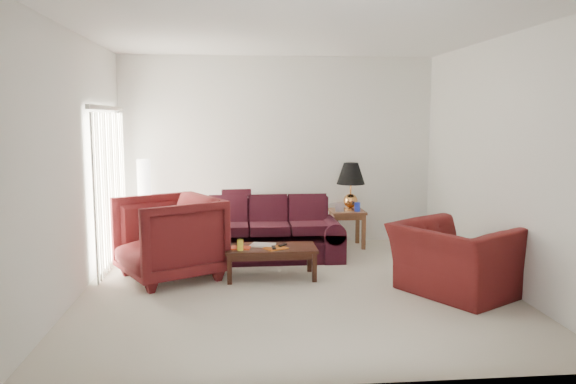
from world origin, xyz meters
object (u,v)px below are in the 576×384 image
object	(u,v)px
end_table	(347,228)
armchair_right	(456,260)
sofa	(269,230)
floor_lamp	(145,205)
armchair_left	(169,238)
coffee_table	(271,262)

from	to	relation	value
end_table	armchair_right	xyz separation A→B (m)	(0.77, -2.50, 0.12)
sofa	armchair_right	bearing A→B (deg)	-35.64
end_table	floor_lamp	world-z (taller)	floor_lamp
end_table	armchair_left	bearing A→B (deg)	-149.21
sofa	armchair_left	xyz separation A→B (m)	(-1.32, -0.86, 0.10)
sofa	end_table	bearing A→B (deg)	34.14
floor_lamp	armchair_left	world-z (taller)	floor_lamp
armchair_right	coffee_table	size ratio (longest dim) A/B	1.09
sofa	coffee_table	bearing A→B (deg)	-86.07
armchair_right	coffee_table	xyz separation A→B (m)	(-2.08, 0.87, -0.21)
coffee_table	armchair_left	bearing A→B (deg)	155.34
floor_lamp	coffee_table	world-z (taller)	floor_lamp
floor_lamp	coffee_table	distance (m)	2.51
sofa	end_table	size ratio (longest dim) A/B	3.62
floor_lamp	sofa	bearing A→B (deg)	-20.92
sofa	floor_lamp	size ratio (longest dim) A/B	1.47
floor_lamp	armchair_left	distance (m)	1.67
end_table	coffee_table	distance (m)	2.10
armchair_right	floor_lamp	bearing A→B (deg)	25.93
armchair_left	sofa	bearing A→B (deg)	94.17
floor_lamp	coffee_table	xyz separation A→B (m)	(1.82, -1.66, -0.51)
sofa	armchair_right	size ratio (longest dim) A/B	1.68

